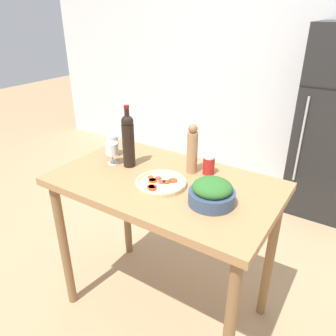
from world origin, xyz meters
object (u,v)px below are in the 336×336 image
(wine_bottle, at_px, (128,140))
(wine_glass_near, at_px, (112,150))
(wine_glass_far, at_px, (112,142))
(pepper_mill, at_px, (192,150))
(refrigerator, at_px, (336,125))
(homemade_pizza, at_px, (161,183))
(salt_canister, at_px, (209,165))
(salad_bowl, at_px, (212,193))

(wine_bottle, height_order, wine_glass_near, wine_bottle)
(wine_bottle, height_order, wine_glass_far, wine_bottle)
(wine_glass_far, distance_m, pepper_mill, 0.54)
(refrigerator, distance_m, homemade_pizza, 2.01)
(refrigerator, relative_size, wine_glass_near, 12.81)
(refrigerator, bearing_deg, homemade_pizza, -107.41)
(salt_canister, bearing_deg, salad_bowl, -60.80)
(wine_glass_far, height_order, homemade_pizza, wine_glass_far)
(pepper_mill, xyz_separation_m, salt_canister, (0.09, 0.03, -0.08))
(salad_bowl, height_order, homemade_pizza, salad_bowl)
(wine_bottle, distance_m, wine_glass_near, 0.13)
(wine_bottle, xyz_separation_m, homemade_pizza, (0.29, -0.10, -0.15))
(pepper_mill, bearing_deg, salt_canister, 21.15)
(wine_glass_near, distance_m, homemade_pizza, 0.40)
(wine_glass_far, xyz_separation_m, pepper_mill, (0.53, 0.06, 0.05))
(refrigerator, xyz_separation_m, pepper_mill, (-0.54, -1.69, 0.24))
(salad_bowl, relative_size, homemade_pizza, 0.82)
(wine_glass_far, height_order, salt_canister, wine_glass_far)
(wine_glass_near, height_order, wine_glass_far, same)
(wine_bottle, height_order, salt_canister, wine_bottle)
(wine_glass_near, xyz_separation_m, salad_bowl, (0.69, -0.08, -0.03))
(pepper_mill, relative_size, salad_bowl, 1.28)
(pepper_mill, xyz_separation_m, homemade_pizza, (-0.06, -0.22, -0.12))
(wine_glass_far, distance_m, homemade_pizza, 0.50)
(homemade_pizza, bearing_deg, wine_bottle, 161.32)
(wine_glass_near, bearing_deg, refrigerator, 61.82)
(refrigerator, height_order, wine_bottle, refrigerator)
(refrigerator, distance_m, salad_bowl, 1.96)
(salt_canister, bearing_deg, wine_glass_near, -160.24)
(wine_bottle, xyz_separation_m, pepper_mill, (0.35, 0.13, -0.03))
(wine_bottle, distance_m, wine_glass_far, 0.21)
(wine_glass_far, bearing_deg, homemade_pizza, -18.60)
(wine_glass_near, relative_size, homemade_pizza, 0.49)
(refrigerator, distance_m, wine_glass_far, 2.07)
(salad_bowl, distance_m, homemade_pizza, 0.31)
(wine_glass_near, bearing_deg, wine_glass_far, 130.41)
(pepper_mill, bearing_deg, wine_bottle, -160.33)
(refrigerator, xyz_separation_m, homemade_pizza, (-0.60, -1.92, 0.12))
(refrigerator, height_order, salad_bowl, refrigerator)
(refrigerator, bearing_deg, wine_glass_near, -118.18)
(wine_glass_near, distance_m, pepper_mill, 0.48)
(pepper_mill, height_order, salt_canister, pepper_mill)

